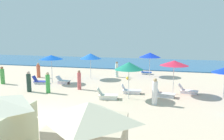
# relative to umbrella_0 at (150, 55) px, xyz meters

# --- Properties ---
(ground_plane) EXTENTS (60.00, 60.00, 0.00)m
(ground_plane) POSITION_rel_umbrella_0_xyz_m (-4.58, -13.43, -2.29)
(ground_plane) COLOR beige
(ocean) EXTENTS (60.00, 13.01, 0.12)m
(ocean) POSITION_rel_umbrella_0_xyz_m (-4.58, 10.06, -2.23)
(ocean) COLOR #296298
(ocean) RESTS_ON ground_plane
(umbrella_0) EXTENTS (2.30, 2.30, 2.54)m
(umbrella_0) POSITION_rel_umbrella_0_xyz_m (0.00, 0.00, 0.00)
(umbrella_0) COLOR silver
(umbrella_0) RESTS_ON ground_plane
(lounge_chair_0_0) EXTENTS (1.35, 0.76, 0.63)m
(lounge_chair_0_0) POSITION_rel_umbrella_0_xyz_m (-0.52, 1.03, -2.04)
(lounge_chair_0_0) COLOR silver
(lounge_chair_0_0) RESTS_ON ground_plane
(umbrella_1) EXTENTS (2.14, 2.14, 2.58)m
(umbrella_1) POSITION_rel_umbrella_0_xyz_m (-8.49, -5.56, 0.10)
(umbrella_1) COLOR silver
(umbrella_1) RESTS_ON ground_plane
(lounge_chair_1_0) EXTENTS (1.48, 0.84, 0.73)m
(lounge_chair_1_0) POSITION_rel_umbrella_0_xyz_m (-9.36, -6.22, -2.05)
(lounge_chair_1_0) COLOR silver
(lounge_chair_1_0) RESTS_ON ground_plane
(lounge_chair_1_1) EXTENTS (1.33, 0.70, 0.69)m
(lounge_chair_1_1) POSITION_rel_umbrella_0_xyz_m (-7.30, -5.76, -2.00)
(lounge_chair_1_1) COLOR silver
(lounge_chair_1_1) RESTS_ON ground_plane
(umbrella_3) EXTENTS (1.99, 1.99, 2.58)m
(umbrella_3) POSITION_rel_umbrella_0_xyz_m (-0.70, -8.88, 0.03)
(umbrella_3) COLOR silver
(umbrella_3) RESTS_ON ground_plane
(lounge_chair_3_0) EXTENTS (1.54, 0.75, 0.68)m
(lounge_chair_3_0) POSITION_rel_umbrella_0_xyz_m (-0.78, -7.52, -2.04)
(lounge_chair_3_0) COLOR silver
(lounge_chair_3_0) RESTS_ON ground_plane
(lounge_chair_3_1) EXTENTS (1.53, 0.89, 0.76)m
(lounge_chair_3_1) POSITION_rel_umbrella_0_xyz_m (-2.14, -9.36, -2.00)
(lounge_chair_3_1) COLOR silver
(lounge_chair_3_1) RESTS_ON ground_plane
(umbrella_4) EXTENTS (2.15, 2.15, 2.57)m
(umbrella_4) POSITION_rel_umbrella_0_xyz_m (-5.67, -2.81, 0.01)
(umbrella_4) COLOR silver
(umbrella_4) RESTS_ON ground_plane
(umbrella_5) EXTENTS (2.09, 2.09, 2.55)m
(umbrella_5) POSITION_rel_umbrella_0_xyz_m (2.34, -6.87, 0.07)
(umbrella_5) COLOR silver
(umbrella_5) RESTS_ON ground_plane
(lounge_chair_5_0) EXTENTS (1.54, 0.85, 0.69)m
(lounge_chair_5_0) POSITION_rel_umbrella_0_xyz_m (3.40, -6.41, -2.05)
(lounge_chair_5_0) COLOR silver
(lounge_chair_5_0) RESTS_ON ground_plane
(lounge_chair_5_1) EXTENTS (1.54, 0.83, 0.73)m
(lounge_chair_5_1) POSITION_rel_umbrella_0_xyz_m (1.69, -7.85, -2.02)
(lounge_chair_5_1) COLOR silver
(lounge_chair_5_1) RESTS_ON ground_plane
(beachgoer_1) EXTENTS (0.40, 0.40, 1.63)m
(beachgoer_1) POSITION_rel_umbrella_0_xyz_m (-6.95, -8.90, -1.52)
(beachgoer_1) COLOR green
(beachgoer_1) RESTS_ON ground_plane
(beachgoer_2) EXTENTS (0.44, 0.44, 1.65)m
(beachgoer_2) POSITION_rel_umbrella_0_xyz_m (-3.30, -1.37, -1.51)
(beachgoer_2) COLOR white
(beachgoer_2) RESTS_ON ground_plane
(beachgoer_3) EXTENTS (0.44, 0.44, 1.64)m
(beachgoer_3) POSITION_rel_umbrella_0_xyz_m (-8.58, -8.95, -1.51)
(beachgoer_3) COLOR #223831
(beachgoer_3) RESTS_ON ground_plane
(beachgoer_4) EXTENTS (0.49, 0.49, 1.71)m
(beachgoer_4) POSITION_rel_umbrella_0_xyz_m (1.15, -9.76, -1.48)
(beachgoer_4) COLOR white
(beachgoer_4) RESTS_ON ground_plane
(beachgoer_5) EXTENTS (0.34, 0.34, 1.58)m
(beachgoer_5) POSITION_rel_umbrella_0_xyz_m (-5.06, -7.29, -1.54)
(beachgoer_5) COLOR #D25B5D
(beachgoer_5) RESTS_ON ground_plane
(beachgoer_6) EXTENTS (0.46, 0.46, 1.55)m
(beachgoer_6) POSITION_rel_umbrella_0_xyz_m (-11.16, -3.62, -1.57)
(beachgoer_6) COLOR #D35B3D
(beachgoer_6) RESTS_ON ground_plane
(beachgoer_7) EXTENTS (0.41, 0.41, 1.60)m
(beachgoer_7) POSITION_rel_umbrella_0_xyz_m (-12.62, -7.09, -1.54)
(beachgoer_7) COLOR #4A9E47
(beachgoer_7) RESTS_ON ground_plane
(beach_ball_0) EXTENTS (0.30, 0.30, 0.30)m
(beach_ball_0) POSITION_rel_umbrella_0_xyz_m (-1.96, -2.37, -2.14)
(beach_ball_0) COLOR yellow
(beach_ball_0) RESTS_ON ground_plane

